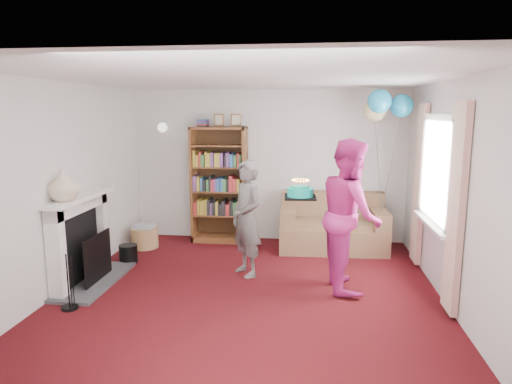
# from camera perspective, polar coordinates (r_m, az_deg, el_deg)

# --- Properties ---
(ground) EXTENTS (5.00, 5.00, 0.00)m
(ground) POSITION_cam_1_polar(r_m,az_deg,el_deg) (5.50, -1.03, -12.89)
(ground) COLOR #350808
(ground) RESTS_ON ground
(wall_back) EXTENTS (4.50, 0.02, 2.50)m
(wall_back) POSITION_cam_1_polar(r_m,az_deg,el_deg) (7.61, 1.53, 3.31)
(wall_back) COLOR silver
(wall_back) RESTS_ON ground
(wall_left) EXTENTS (0.02, 5.00, 2.50)m
(wall_left) POSITION_cam_1_polar(r_m,az_deg,el_deg) (5.89, -23.40, 0.49)
(wall_left) COLOR silver
(wall_left) RESTS_ON ground
(wall_right) EXTENTS (0.02, 5.00, 2.50)m
(wall_right) POSITION_cam_1_polar(r_m,az_deg,el_deg) (5.33, 23.77, -0.47)
(wall_right) COLOR silver
(wall_right) RESTS_ON ground
(ceiling) EXTENTS (4.50, 5.00, 0.01)m
(ceiling) POSITION_cam_1_polar(r_m,az_deg,el_deg) (5.08, -1.12, 14.12)
(ceiling) COLOR white
(ceiling) RESTS_ON wall_back
(fireplace) EXTENTS (0.55, 1.80, 1.12)m
(fireplace) POSITION_cam_1_polar(r_m,az_deg,el_deg) (6.13, -20.62, -6.06)
(fireplace) COLOR #3F3F42
(fireplace) RESTS_ON ground
(window_bay) EXTENTS (0.14, 2.02, 2.20)m
(window_bay) POSITION_cam_1_polar(r_m,az_deg,el_deg) (5.89, 21.56, 0.15)
(window_bay) COLOR white
(window_bay) RESTS_ON ground
(wall_sconce) EXTENTS (0.16, 0.23, 0.16)m
(wall_sconce) POSITION_cam_1_polar(r_m,az_deg,el_deg) (7.78, -11.62, 7.92)
(wall_sconce) COLOR gold
(wall_sconce) RESTS_ON ground
(bookcase) EXTENTS (0.90, 0.42, 2.11)m
(bookcase) POSITION_cam_1_polar(r_m,az_deg,el_deg) (7.57, -4.58, 0.80)
(bookcase) COLOR #472B14
(bookcase) RESTS_ON ground
(sofa) EXTENTS (1.64, 0.87, 0.87)m
(sofa) POSITION_cam_1_polar(r_m,az_deg,el_deg) (7.32, 9.53, -4.45)
(sofa) COLOR brown
(sofa) RESTS_ON ground
(wicker_basket) EXTENTS (0.43, 0.43, 0.38)m
(wicker_basket) POSITION_cam_1_polar(r_m,az_deg,el_deg) (7.50, -13.75, -5.48)
(wicker_basket) COLOR olive
(wicker_basket) RESTS_ON ground
(person_striped) EXTENTS (0.63, 0.66, 1.53)m
(person_striped) POSITION_cam_1_polar(r_m,az_deg,el_deg) (5.96, -1.19, -3.33)
(person_striped) COLOR black
(person_striped) RESTS_ON ground
(person_magenta) EXTENTS (0.79, 0.97, 1.84)m
(person_magenta) POSITION_cam_1_polar(r_m,az_deg,el_deg) (5.62, 11.69, -2.77)
(person_magenta) COLOR #C4277C
(person_magenta) RESTS_ON ground
(birthday_cake) EXTENTS (0.37, 0.37, 0.22)m
(birthday_cake) POSITION_cam_1_polar(r_m,az_deg,el_deg) (5.46, 5.55, -0.04)
(birthday_cake) COLOR black
(birthday_cake) RESTS_ON ground
(balloons) EXTENTS (0.66, 0.71, 1.79)m
(balloons) POSITION_cam_1_polar(r_m,az_deg,el_deg) (6.79, 15.88, 10.32)
(balloons) COLOR #3F3F3F
(balloons) RESTS_ON ground
(mantel_vase) EXTENTS (0.43, 0.43, 0.36)m
(mantel_vase) POSITION_cam_1_polar(r_m,az_deg,el_deg) (5.69, -22.97, 0.78)
(mantel_vase) COLOR beige
(mantel_vase) RESTS_ON fireplace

